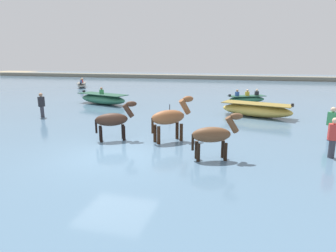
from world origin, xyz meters
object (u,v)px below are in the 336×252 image
person_wading_mid (42,107)px  channel_buoy (170,115)px  boat_near_starboard (82,85)px  boat_distant_west (256,110)px  person_spectator_far (331,126)px  horse_trailing_bay (213,136)px  horse_lead_dark_bay (113,121)px  boat_distant_east (103,99)px  person_onlooker_right (333,140)px  horse_flank_chestnut (170,118)px  boat_far_offshore (247,99)px

person_wading_mid → channel_buoy: 7.11m
boat_near_starboard → person_wading_mid: bearing=-66.3°
boat_distant_west → person_spectator_far: bearing=-57.8°
person_wading_mid → horse_trailing_bay: bearing=-24.7°
horse_lead_dark_bay → boat_distant_west: horse_lead_dark_bay is taller
boat_distant_west → channel_buoy: (-4.60, -1.67, -0.20)m
boat_distant_east → person_onlooker_right: (12.69, -8.59, 0.22)m
boat_near_starboard → boat_distant_east: 13.04m
channel_buoy → boat_near_starboard: bearing=134.5°
horse_lead_dark_bay → person_onlooker_right: size_ratio=1.12×
boat_distant_east → boat_near_starboard: bearing=127.2°
channel_buoy → horse_trailing_bay: bearing=-63.7°
horse_flank_chestnut → boat_near_starboard: 23.70m
horse_flank_chestnut → boat_distant_east: size_ratio=0.48×
horse_trailing_bay → person_spectator_far: horse_trailing_bay is taller
horse_lead_dark_bay → person_wading_mid: 6.72m
horse_lead_dark_bay → horse_flank_chestnut: horse_flank_chestnut is taller
boat_distant_west → channel_buoy: bearing=-160.1°
boat_near_starboard → boat_distant_west: size_ratio=0.68×
boat_distant_west → person_onlooker_right: 6.98m
boat_distant_east → channel_buoy: (5.88, -3.64, -0.20)m
boat_distant_east → boat_distant_west: (10.48, -1.97, 0.01)m
horse_flank_chestnut → boat_distant_west: 6.99m
horse_lead_dark_bay → horse_flank_chestnut: size_ratio=0.90×
horse_trailing_bay → boat_near_starboard: bearing=129.8°
horse_flank_chestnut → channel_buoy: horse_flank_chestnut is taller
boat_near_starboard → boat_distant_east: boat_distant_east is taller
horse_flank_chestnut → boat_near_starboard: (-14.91, 18.41, -0.64)m
horse_trailing_bay → person_spectator_far: (4.29, 3.47, -0.20)m
boat_far_offshore → boat_distant_west: bearing=-84.2°
horse_flank_chestnut → person_spectator_far: horse_flank_chestnut is taller
horse_trailing_bay → horse_lead_dark_bay: bearing=162.5°
horse_trailing_bay → horse_flank_chestnut: bearing=137.3°
boat_near_starboard → boat_distant_east: size_ratio=0.66×
boat_near_starboard → person_onlooker_right: person_onlooker_right is taller
person_onlooker_right → horse_lead_dark_bay: bearing=179.2°
horse_lead_dark_bay → boat_far_offshore: horse_lead_dark_bay is taller
boat_near_starboard → channel_buoy: boat_near_starboard is taller
horse_flank_chestnut → boat_far_offshore: 11.66m
horse_lead_dark_bay → person_wading_mid: bearing=150.8°
horse_flank_chestnut → boat_distant_west: (3.45, 6.06, -0.55)m
person_spectator_far → horse_lead_dark_bay: bearing=-165.4°
person_wading_mid → person_onlooker_right: (13.73, -3.39, 0.00)m
horse_lead_dark_bay → channel_buoy: (1.06, 4.84, -0.63)m
horse_lead_dark_bay → horse_trailing_bay: bearing=-17.5°
boat_distant_east → boat_far_offshore: boat_distant_east is taller
boat_far_offshore → channel_buoy: 7.99m
horse_lead_dark_bay → boat_near_starboard: 22.75m
person_wading_mid → channel_buoy: person_wading_mid is taller
person_wading_mid → person_onlooker_right: 14.14m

